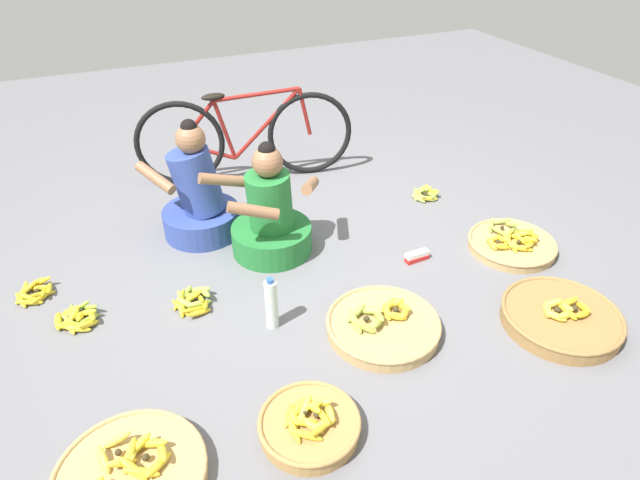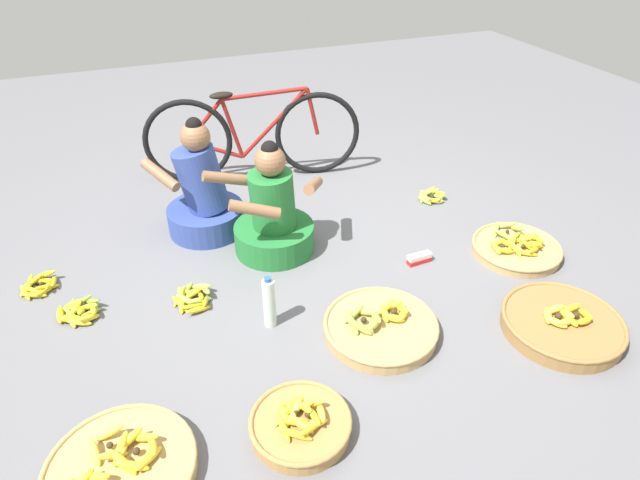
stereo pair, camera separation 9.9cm
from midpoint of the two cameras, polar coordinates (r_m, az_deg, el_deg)
The scene contains 15 objects.
ground_plane at distance 3.39m, azimuth -2.19°, elevation -3.20°, with size 10.00×10.00×0.00m, color slate.
vendor_woman_front at distance 3.45m, azimuth -6.01°, elevation 2.26°, with size 0.69×0.52×0.77m.
vendor_woman_behind at distance 3.71m, azimuth -13.45°, elevation 4.24°, with size 0.65×0.52×0.82m.
bicycle_leaning at distance 4.35m, azimuth -8.52°, elevation 10.71°, with size 1.68×0.40×0.73m.
banana_basket_near_bicycle at distance 3.23m, azimuth 23.33°, elevation -7.51°, with size 0.64×0.64×0.15m.
banana_basket_front_center at distance 3.76m, azimuth 18.93°, elevation -0.35°, with size 0.57×0.57×0.14m.
banana_basket_back_left at distance 2.95m, azimuth 5.71°, elevation -8.92°, with size 0.62×0.62×0.15m.
banana_basket_front_right at distance 2.50m, azimuth -20.62°, elevation -22.31°, with size 0.62×0.62×0.14m.
banana_basket_front_left at distance 2.50m, azimuth -2.32°, elevation -18.91°, with size 0.46×0.46×0.15m.
loose_bananas_back_center at distance 3.30m, azimuth -25.06°, elevation -7.54°, with size 0.25×0.26×0.09m.
loose_bananas_mid_left at distance 4.22m, azimuth 10.37°, elevation 4.77°, with size 0.23×0.21×0.09m.
loose_bananas_mid_right at distance 3.20m, azimuth -14.21°, elevation -6.25°, with size 0.26×0.29×0.09m.
loose_bananas_near_vendor at distance 3.61m, azimuth -28.68°, elevation -4.88°, with size 0.24×0.25×0.09m.
water_bottle at distance 2.91m, azimuth -6.13°, elevation -6.76°, with size 0.07×0.07×0.32m.
packet_carton_stack at distance 3.50m, azimuth 9.43°, elevation -1.71°, with size 0.16×0.06×0.06m.
Camera 1 is at (-1.01, -2.51, 2.04)m, focal length 30.26 mm.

